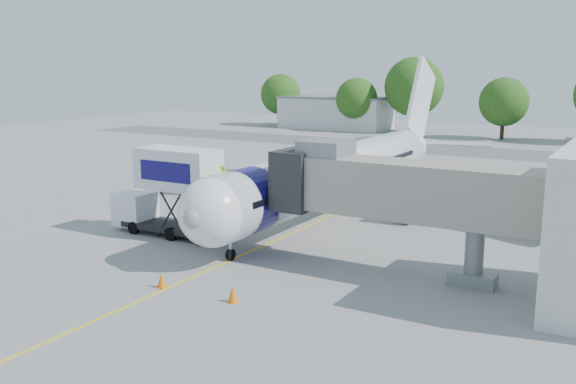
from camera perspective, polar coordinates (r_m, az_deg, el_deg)
The scene contains 14 objects.
ground at distance 43.12m, azimuth 2.22°, elevation -2.84°, with size 160.00×160.00×0.00m, color gray.
guidance_line at distance 43.12m, azimuth 2.22°, elevation -2.83°, with size 0.15×70.00×0.01m, color yellow.
taxiway_strip at distance 81.98m, azimuth 16.29°, elevation 3.46°, with size 120.00×10.00×0.01m, color #59595B.
aircraft at distance 46.12m, azimuth 4.68°, elevation 1.80°, with size 34.17×37.73×11.35m.
jet_bridge at distance 32.69m, azimuth 8.83°, elevation 0.27°, with size 13.90×3.20×6.60m.
catering_hiloader at distance 40.36m, azimuth -10.40°, elevation 0.02°, with size 8.50×2.44×5.50m.
ground_tug at distance 26.83m, azimuth -9.57°, elevation -10.32°, with size 3.53×2.09×1.34m.
safety_cone_a at distance 29.23m, azimuth -4.94°, elevation -9.07°, with size 0.47×0.47×0.76m.
safety_cone_b at distance 31.55m, azimuth -11.16°, elevation -7.71°, with size 0.47×0.47×0.74m.
outbuilding_left at distance 108.28m, azimuth 4.23°, elevation 7.08°, with size 18.40×8.40×5.30m.
tree_a at distance 112.72m, azimuth -0.65°, elevation 8.68°, with size 6.99×6.99×8.91m.
tree_b at distance 103.54m, azimuth 6.12°, elevation 8.23°, with size 6.64×6.64×8.47m.
tree_c at distance 102.62m, azimuth 11.13°, elevation 9.16°, with size 9.17×9.17×11.70m.
tree_d at distance 96.22m, azimuth 18.64°, elevation 7.60°, with size 6.88×6.88×8.77m.
Camera 1 is at (19.73, -36.88, 10.50)m, focal length 40.00 mm.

